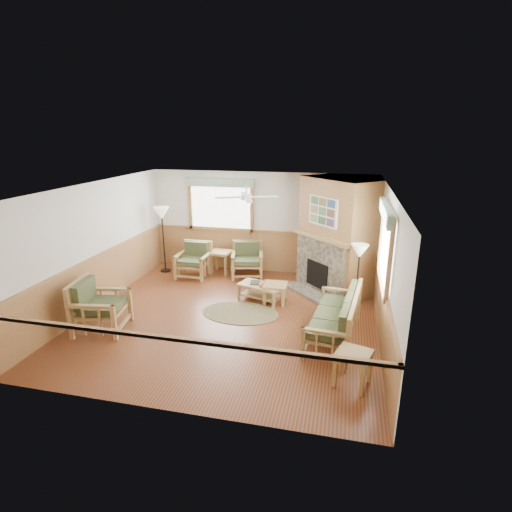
% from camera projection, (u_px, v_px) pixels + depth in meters
% --- Properties ---
extents(floor, '(6.00, 6.00, 0.01)m').
position_uv_depth(floor, '(230.00, 317.00, 8.36)').
color(floor, brown).
rests_on(floor, ground).
extents(ceiling, '(6.00, 6.00, 0.01)m').
position_uv_depth(ceiling, '(227.00, 187.00, 7.54)').
color(ceiling, white).
rests_on(ceiling, floor).
extents(wall_back, '(6.00, 0.02, 2.70)m').
position_uv_depth(wall_back, '(261.00, 223.00, 10.73)').
color(wall_back, silver).
rests_on(wall_back, floor).
extents(wall_front, '(6.00, 0.02, 2.70)m').
position_uv_depth(wall_front, '(162.00, 324.00, 5.16)').
color(wall_front, silver).
rests_on(wall_front, floor).
extents(wall_left, '(0.02, 6.00, 2.70)m').
position_uv_depth(wall_left, '(95.00, 246.00, 8.59)').
color(wall_left, silver).
rests_on(wall_left, floor).
extents(wall_right, '(0.02, 6.00, 2.70)m').
position_uv_depth(wall_right, '(386.00, 267.00, 7.30)').
color(wall_right, silver).
rests_on(wall_right, floor).
extents(wainscot, '(6.00, 6.00, 1.10)m').
position_uv_depth(wainscot, '(229.00, 293.00, 8.19)').
color(wainscot, '#9C6E40').
rests_on(wainscot, floor).
extents(fireplace, '(3.11, 3.11, 2.70)m').
position_uv_depth(fireplace, '(337.00, 236.00, 9.41)').
color(fireplace, '#9C6E40').
rests_on(fireplace, floor).
extents(window_back, '(1.90, 0.16, 1.50)m').
position_uv_depth(window_back, '(220.00, 177.00, 10.57)').
color(window_back, white).
rests_on(window_back, wall_back).
extents(window_right, '(0.16, 1.90, 1.50)m').
position_uv_depth(window_right, '(391.00, 205.00, 6.77)').
color(window_right, white).
rests_on(window_right, wall_right).
extents(ceiling_fan, '(1.59, 1.59, 0.36)m').
position_uv_depth(ceiling_fan, '(246.00, 188.00, 7.76)').
color(ceiling_fan, white).
rests_on(ceiling_fan, ceiling).
extents(sofa, '(2.03, 1.02, 0.90)m').
position_uv_depth(sofa, '(334.00, 316.00, 7.37)').
color(sofa, '#A6844D').
rests_on(sofa, floor).
extents(armchair_back_left, '(0.82, 0.82, 0.90)m').
position_uv_depth(armchair_back_left, '(193.00, 260.00, 10.51)').
color(armchair_back_left, '#A6844D').
rests_on(armchair_back_left, floor).
extents(armchair_back_right, '(0.96, 0.96, 0.89)m').
position_uv_depth(armchair_back_right, '(247.00, 260.00, 10.56)').
color(armchair_back_right, '#A6844D').
rests_on(armchair_back_right, floor).
extents(armchair_left, '(1.05, 1.05, 1.01)m').
position_uv_depth(armchair_left, '(101.00, 305.00, 7.69)').
color(armchair_left, '#A6844D').
rests_on(armchair_left, floor).
extents(coffee_table, '(1.09, 0.77, 0.39)m').
position_uv_depth(coffee_table, '(261.00, 293.00, 9.09)').
color(coffee_table, '#A6844D').
rests_on(coffee_table, floor).
extents(end_table_chairs, '(0.60, 0.58, 0.62)m').
position_uv_depth(end_table_chairs, '(221.00, 262.00, 10.84)').
color(end_table_chairs, '#A6844D').
rests_on(end_table_chairs, floor).
extents(end_table_sofa, '(0.62, 0.60, 0.56)m').
position_uv_depth(end_table_sofa, '(353.00, 368.00, 6.07)').
color(end_table_sofa, '#A6844D').
rests_on(end_table_sofa, floor).
extents(footstool, '(0.52, 0.52, 0.44)m').
position_uv_depth(footstool, '(275.00, 293.00, 9.00)').
color(footstool, '#A6844D').
rests_on(footstool, floor).
extents(braided_rug, '(1.65, 1.65, 0.01)m').
position_uv_depth(braided_rug, '(240.00, 313.00, 8.52)').
color(braided_rug, brown).
rests_on(braided_rug, floor).
extents(floor_lamp_left, '(0.53, 0.53, 1.80)m').
position_uv_depth(floor_lamp_left, '(163.00, 240.00, 10.79)').
color(floor_lamp_left, black).
rests_on(floor_lamp_left, floor).
extents(floor_lamp_right, '(0.39, 0.39, 1.54)m').
position_uv_depth(floor_lamp_right, '(357.00, 280.00, 8.27)').
color(floor_lamp_right, black).
rests_on(floor_lamp_right, floor).
extents(book_red, '(0.30, 0.35, 0.03)m').
position_uv_depth(book_red, '(267.00, 285.00, 8.95)').
color(book_red, maroon).
rests_on(book_red, coffee_table).
extents(book_dark, '(0.23, 0.29, 0.03)m').
position_uv_depth(book_dark, '(255.00, 282.00, 9.12)').
color(book_dark, black).
rests_on(book_dark, coffee_table).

